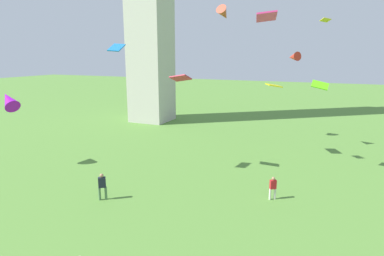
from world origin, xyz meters
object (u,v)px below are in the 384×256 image
kite_flying_1 (116,47)px  kite_flying_6 (9,100)px  kite_flying_4 (325,20)px  kite_flying_8 (224,14)px  person_2 (102,185)px  kite_flying_2 (181,78)px  kite_flying_0 (274,85)px  kite_flying_7 (293,57)px  person_0 (273,187)px  kite_flying_3 (266,17)px  kite_flying_5 (320,85)px

kite_flying_1 → kite_flying_6: (-9.83, -1.79, -4.20)m
kite_flying_4 → kite_flying_8: 10.09m
kite_flying_8 → person_2: bearing=90.2°
kite_flying_2 → kite_flying_4: bearing=50.9°
person_2 → kite_flying_0: bearing=-158.9°
kite_flying_4 → kite_flying_7: (-2.65, 1.63, -3.14)m
kite_flying_2 → kite_flying_8: 12.14m
person_0 → kite_flying_3: kite_flying_3 is taller
kite_flying_2 → kite_flying_7: (7.16, 10.45, 1.57)m
person_2 → kite_flying_6: kite_flying_6 is taller
kite_flying_5 → kite_flying_8: (-10.01, 6.32, 6.45)m
kite_flying_2 → kite_flying_8: size_ratio=0.82×
kite_flying_4 → kite_flying_3: bearing=33.3°
kite_flying_7 → kite_flying_8: (-7.21, 0.15, 4.34)m
person_2 → kite_flying_3: size_ratio=1.00×
kite_flying_3 → kite_flying_4: 12.45m
kite_flying_3 → kite_flying_4: size_ratio=1.86×
kite_flying_7 → kite_flying_3: bearing=45.0°
kite_flying_1 → kite_flying_7: kite_flying_1 is taller
person_2 → kite_flying_2: kite_flying_2 is taller
person_2 → kite_flying_4: 22.93m
kite_flying_5 → kite_flying_2: bearing=21.0°
person_2 → kite_flying_3: kite_flying_3 is taller
kite_flying_2 → kite_flying_8: kite_flying_8 is taller
person_2 → kite_flying_8: size_ratio=0.90×
person_2 → kite_flying_2: (2.54, 6.81, 6.64)m
kite_flying_1 → kite_flying_7: size_ratio=0.90×
person_0 → kite_flying_8: bearing=-93.3°
kite_flying_0 → kite_flying_3: kite_flying_3 is taller
person_2 → kite_flying_5: (12.49, 11.09, 6.11)m
person_0 → kite_flying_3: (-0.79, -1.03, 10.64)m
person_0 → kite_flying_2: 10.58m
person_0 → kite_flying_8: 19.70m
kite_flying_1 → kite_flying_4: bearing=119.6°
kite_flying_0 → kite_flying_4: size_ratio=2.11×
person_0 → person_2: size_ratio=0.86×
kite_flying_0 → kite_flying_7: (1.19, 3.32, 2.52)m
kite_flying_1 → kite_flying_3: (10.95, -0.67, 1.58)m
kite_flying_8 → kite_flying_6: bearing=55.9°
kite_flying_5 → kite_flying_8: bearing=-34.5°
kite_flying_2 → kite_flying_5: 10.85m
kite_flying_1 → kite_flying_8: size_ratio=0.69×
kite_flying_2 → kite_flying_3: size_ratio=0.92×
kite_flying_8 → kite_flying_0: bearing=158.4°
kite_flying_7 → kite_flying_8: size_ratio=0.76×
kite_flying_1 → kite_flying_3: size_ratio=0.77×
kite_flying_2 → kite_flying_7: kite_flying_7 is taller
kite_flying_4 → kite_flying_6: kite_flying_4 is taller
kite_flying_3 → kite_flying_7: kite_flying_3 is taller
kite_flying_0 → kite_flying_1: 14.26m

